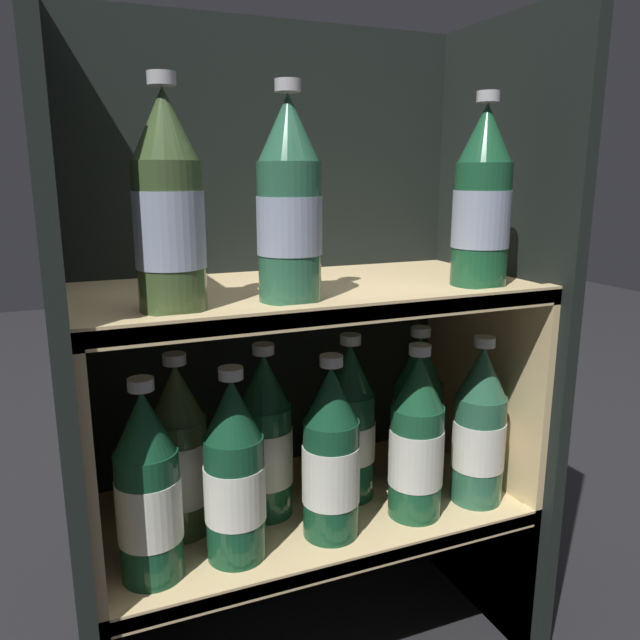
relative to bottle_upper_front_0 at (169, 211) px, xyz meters
The scene contains 17 objects.
fridge_back_wall 0.38m from the bottle_upper_front_0, 51.60° to the left, with size 0.65×0.02×0.95m, color black.
fridge_side_left 0.26m from the bottle_upper_front_0, 145.40° to the left, with size 0.02×0.35×0.95m, color black.
fridge_side_right 0.56m from the bottle_upper_front_0, ahead, with size 0.02×0.35×0.95m, color black.
shelf_lower 0.53m from the bottle_upper_front_0, 20.77° to the left, with size 0.61×0.31×0.25m.
shelf_upper 0.34m from the bottle_upper_front_0, 21.54° to the left, with size 0.61×0.31×0.58m.
bottle_upper_front_0 is the anchor object (origin of this frame).
bottle_upper_front_1 0.14m from the bottle_upper_front_0, ahead, with size 0.08×0.08×0.25m.
bottle_upper_front_2 0.42m from the bottle_upper_front_0, ahead, with size 0.08×0.08×0.25m.
bottle_lower_front_0 0.33m from the bottle_upper_front_0, behind, with size 0.08×0.08×0.25m.
bottle_lower_front_1 0.34m from the bottle_upper_front_0, ahead, with size 0.08×0.08×0.25m.
bottle_lower_front_2 0.39m from the bottle_upper_front_0, ahead, with size 0.08×0.08×0.25m.
bottle_lower_front_3 0.47m from the bottle_upper_front_0, ahead, with size 0.08×0.08×0.25m.
bottle_lower_front_4 0.55m from the bottle_upper_front_0, ahead, with size 0.08×0.08×0.25m.
bottle_lower_back_0 0.34m from the bottle_upper_front_0, 83.05° to the left, with size 0.08×0.08×0.25m.
bottle_lower_back_1 0.37m from the bottle_upper_front_0, 33.17° to the left, with size 0.08×0.08×0.25m.
bottle_lower_back_2 0.43m from the bottle_upper_front_0, 18.03° to the left, with size 0.08×0.08×0.25m.
bottle_lower_back_3 0.51m from the bottle_upper_front_0, 12.67° to the left, with size 0.08×0.08×0.25m.
Camera 1 is at (-0.31, -0.63, 0.73)m, focal length 35.00 mm.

